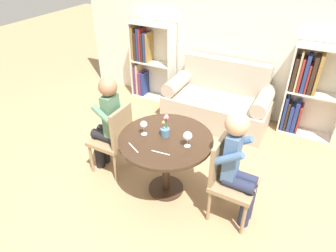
% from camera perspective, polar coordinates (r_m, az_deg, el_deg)
% --- Properties ---
extents(ground_plane, '(16.00, 16.00, 0.00)m').
position_cam_1_polar(ground_plane, '(3.56, -0.38, -11.89)').
color(ground_plane, tan).
extents(back_wall, '(5.20, 0.05, 2.70)m').
position_cam_1_polar(back_wall, '(4.68, 12.51, 17.87)').
color(back_wall, silver).
rests_on(back_wall, ground_plane).
extents(round_table, '(0.99, 0.99, 0.73)m').
position_cam_1_polar(round_table, '(3.17, -0.42, -4.30)').
color(round_table, '#382619').
rests_on(round_table, ground_plane).
extents(couch, '(1.55, 0.80, 0.92)m').
position_cam_1_polar(couch, '(4.67, 9.49, 4.41)').
color(couch, '#B7A893').
rests_on(couch, ground_plane).
extents(bookshelf_left, '(0.75, 0.28, 1.30)m').
position_cam_1_polar(bookshelf_left, '(5.27, -3.77, 12.31)').
color(bookshelf_left, silver).
rests_on(bookshelf_left, ground_plane).
extents(bookshelf_right, '(0.75, 0.28, 1.30)m').
position_cam_1_polar(bookshelf_right, '(4.60, 25.10, 5.91)').
color(bookshelf_right, silver).
rests_on(bookshelf_right, ground_plane).
extents(chair_left, '(0.42, 0.42, 0.90)m').
position_cam_1_polar(chair_left, '(3.56, -10.13, -2.07)').
color(chair_left, '#937A56').
rests_on(chair_left, ground_plane).
extents(chair_right, '(0.43, 0.43, 0.90)m').
position_cam_1_polar(chair_right, '(3.04, 11.35, -9.44)').
color(chair_right, '#937A56').
rests_on(chair_right, ground_plane).
extents(person_left, '(0.42, 0.34, 1.24)m').
position_cam_1_polar(person_left, '(3.52, -11.54, 0.60)').
color(person_left, black).
rests_on(person_left, ground_plane).
extents(person_right, '(0.42, 0.35, 1.23)m').
position_cam_1_polar(person_right, '(2.91, 13.33, -7.37)').
color(person_right, '#282D47').
rests_on(person_right, ground_plane).
extents(wine_glass_left, '(0.08, 0.08, 0.16)m').
position_cam_1_polar(wine_glass_left, '(3.10, -4.65, 0.22)').
color(wine_glass_left, white).
rests_on(wine_glass_left, round_table).
extents(wine_glass_right, '(0.09, 0.09, 0.17)m').
position_cam_1_polar(wine_glass_right, '(2.92, 3.76, -2.00)').
color(wine_glass_right, white).
rests_on(wine_glass_right, round_table).
extents(flower_vase, '(0.10, 0.10, 0.24)m').
position_cam_1_polar(flower_vase, '(3.09, -0.54, -0.58)').
color(flower_vase, slate).
rests_on(flower_vase, round_table).
extents(knife_left_setting, '(0.19, 0.03, 0.00)m').
position_cam_1_polar(knife_left_setting, '(2.89, -1.42, -5.10)').
color(knife_left_setting, silver).
rests_on(knife_left_setting, round_table).
extents(fork_left_setting, '(0.17, 0.10, 0.00)m').
position_cam_1_polar(fork_left_setting, '(2.98, -6.62, -4.10)').
color(fork_left_setting, silver).
rests_on(fork_left_setting, round_table).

